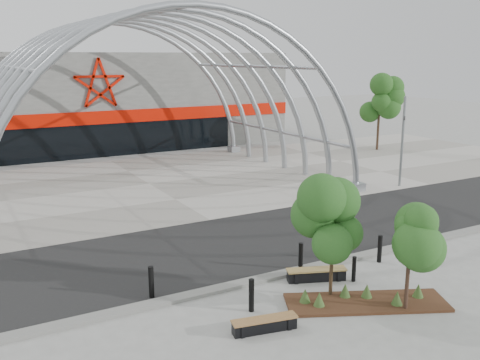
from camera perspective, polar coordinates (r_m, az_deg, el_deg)
The scene contains 18 objects.
ground at distance 20.06m, azimuth 5.65°, elevation -9.53°, with size 140.00×140.00×0.00m, color gray.
road at distance 22.81m, azimuth 0.62°, elevation -6.60°, with size 140.00×7.00×0.02m, color black.
forecourt at distance 33.35m, azimuth -9.66°, elevation -0.43°, with size 60.00×17.00×0.04m, color gray.
kerb at distance 19.85m, azimuth 6.07°, elevation -9.60°, with size 60.00×0.50×0.12m, color slate.
arena_building at distance 49.90m, azimuth -16.87°, elevation 8.24°, with size 34.00×15.24×8.00m.
vault_canopy at distance 33.35m, azimuth -9.66°, elevation -0.44°, with size 20.80×15.80×20.36m.
planting_bed at distance 17.84m, azimuth 13.09°, elevation -12.35°, with size 5.27×3.56×0.54m.
signal_pole at distance 33.25m, azimuth 16.94°, elevation 4.09°, with size 0.30×0.77×5.42m.
street_tree_0 at distance 17.20m, azimuth 9.92°, elevation -4.26°, with size 1.60×1.60×3.64m.
street_tree_1 at distance 16.82m, azimuth 17.76°, elevation -5.40°, with size 1.49×1.49×3.53m.
bench_0 at distance 15.83m, azimuth 2.63°, elevation -15.17°, with size 1.97×0.78×0.40m.
bench_1 at distance 19.20m, azimuth 8.15°, elevation -9.97°, with size 2.12×1.17×0.44m.
bollard_0 at distance 17.85m, azimuth -9.44°, elevation -10.71°, with size 0.17×0.17×1.08m, color black.
bollard_1 at distance 16.77m, azimuth 1.23°, elevation -12.19°, with size 0.17×0.17×1.06m, color black.
bollard_2 at distance 19.95m, azimuth 6.50°, elevation -8.08°, with size 0.16×0.16×1.03m, color black.
bollard_3 at distance 19.28m, azimuth 12.06°, elevation -9.26°, with size 0.15×0.15×0.91m, color black.
bollard_4 at distance 21.18m, azimuth 14.68°, elevation -7.12°, with size 0.17×0.17×1.06m, color black.
bg_tree_1 at distance 45.98m, azimuth 14.69°, elevation 8.33°, with size 2.70×2.70×5.91m.
Camera 1 is at (-10.67, -15.16, 7.67)m, focal length 40.00 mm.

